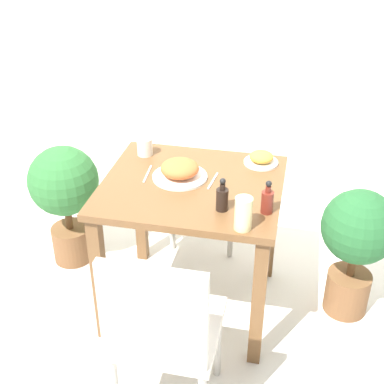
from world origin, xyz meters
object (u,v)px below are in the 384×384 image
at_px(condiment_bottle, 222,198).
at_px(food_plate, 180,170).
at_px(potted_plant_left, 65,191).
at_px(drink_cup, 145,146).
at_px(juice_glass, 243,214).
at_px(potted_plant_right, 357,240).
at_px(side_plate, 261,159).
at_px(chair_near, 162,329).
at_px(chair_far, 210,161).
at_px(sauce_bottle, 267,201).

bearing_deg(condiment_bottle, food_plate, 135.92).
bearing_deg(food_plate, potted_plant_left, 165.35).
relative_size(drink_cup, condiment_bottle, 0.60).
height_order(drink_cup, potted_plant_left, drink_cup).
relative_size(juice_glass, potted_plant_right, 0.20).
height_order(side_plate, drink_cup, drink_cup).
relative_size(food_plate, side_plate, 1.53).
bearing_deg(potted_plant_left, side_plate, 2.39).
height_order(chair_near, chair_far, same).
xyz_separation_m(side_plate, potted_plant_left, (-1.09, -0.05, -0.31)).
xyz_separation_m(chair_near, potted_plant_right, (0.78, 0.84, -0.05)).
height_order(chair_near, sauce_bottle, sauce_bottle).
xyz_separation_m(condiment_bottle, potted_plant_right, (0.64, 0.33, -0.36)).
bearing_deg(condiment_bottle, potted_plant_right, 27.28).
bearing_deg(side_plate, food_plate, -147.66).
bearing_deg(sauce_bottle, drink_cup, 148.06).
height_order(condiment_bottle, potted_plant_left, condiment_bottle).
bearing_deg(food_plate, juice_glass, -45.64).
relative_size(side_plate, juice_glass, 1.19).
relative_size(juice_glass, potted_plant_left, 0.20).
distance_m(potted_plant_left, potted_plant_right, 1.61).
bearing_deg(side_plate, sauce_bottle, -80.96).
height_order(drink_cup, condiment_bottle, condiment_bottle).
relative_size(potted_plant_left, potted_plant_right, 1.03).
xyz_separation_m(chair_near, side_plate, (0.26, 0.99, 0.28)).
bearing_deg(potted_plant_right, condiment_bottle, -152.72).
relative_size(condiment_bottle, potted_plant_right, 0.22).
relative_size(food_plate, drink_cup, 2.85).
bearing_deg(juice_glass, sauce_bottle, 59.54).
relative_size(side_plate, sauce_bottle, 1.11).
xyz_separation_m(side_plate, drink_cup, (-0.61, -0.03, 0.02)).
height_order(food_plate, side_plate, food_plate).
bearing_deg(potted_plant_left, juice_glass, -27.17).
bearing_deg(potted_plant_left, sauce_bottle, -19.33).
bearing_deg(chair_near, food_plate, -81.78).
height_order(side_plate, potted_plant_left, side_plate).
xyz_separation_m(food_plate, side_plate, (0.37, 0.23, -0.01)).
bearing_deg(sauce_bottle, chair_near, -121.92).
bearing_deg(food_plate, potted_plant_right, 5.69).
distance_m(chair_near, chair_far, 1.43).
xyz_separation_m(condiment_bottle, potted_plant_left, (-0.97, 0.43, -0.34)).
distance_m(food_plate, potted_plant_right, 0.95).
distance_m(condiment_bottle, potted_plant_left, 1.11).
height_order(juice_glass, sauce_bottle, sauce_bottle).
bearing_deg(chair_far, sauce_bottle, -65.09).
distance_m(sauce_bottle, potted_plant_right, 0.65).
height_order(chair_near, potted_plant_right, chair_near).
height_order(chair_far, sauce_bottle, sauce_bottle).
distance_m(food_plate, potted_plant_left, 0.81).
bearing_deg(chair_far, food_plate, -92.32).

